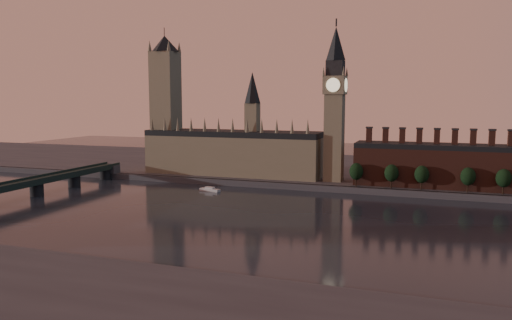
{
  "coord_description": "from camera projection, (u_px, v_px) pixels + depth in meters",
  "views": [
    {
      "loc": [
        71.51,
        -221.42,
        58.99
      ],
      "look_at": [
        -26.08,
        55.0,
        23.05
      ],
      "focal_mm": 35.0,
      "sensor_mm": 36.0,
      "label": 1
    }
  ],
  "objects": [
    {
      "name": "westminster_bridge",
      "position": [
        11.0,
        189.0,
        285.84
      ],
      "size": [
        14.0,
        200.0,
        11.55
      ],
      "color": "#1C2B24",
      "rests_on": "ground"
    },
    {
      "name": "ground",
      "position": [
        269.0,
        223.0,
        238.05
      ],
      "size": [
        900.0,
        900.0,
        0.0
      ],
      "primitive_type": "plane",
      "color": "black",
      "rests_on": "ground"
    },
    {
      "name": "embankment_tree_0",
      "position": [
        356.0,
        171.0,
        314.88
      ],
      "size": [
        8.6,
        8.6,
        14.88
      ],
      "color": "black",
      "rests_on": "north_bank"
    },
    {
      "name": "victoria_tower",
      "position": [
        166.0,
        99.0,
        378.15
      ],
      "size": [
        24.0,
        24.0,
        108.0
      ],
      "color": "#776B55",
      "rests_on": "north_bank"
    },
    {
      "name": "north_bank",
      "position": [
        337.0,
        170.0,
        404.44
      ],
      "size": [
        900.0,
        182.0,
        4.0
      ],
      "color": "#4A494E",
      "rests_on": "ground"
    },
    {
      "name": "embankment_tree_3",
      "position": [
        468.0,
        176.0,
        294.65
      ],
      "size": [
        8.6,
        8.6,
        14.88
      ],
      "color": "black",
      "rests_on": "north_bank"
    },
    {
      "name": "chimney_block",
      "position": [
        445.0,
        165.0,
        312.4
      ],
      "size": [
        110.0,
        25.0,
        37.0
      ],
      "color": "#552A20",
      "rests_on": "north_bank"
    },
    {
      "name": "embankment_tree_4",
      "position": [
        504.0,
        178.0,
        288.18
      ],
      "size": [
        8.6,
        8.6,
        14.88
      ],
      "color": "black",
      "rests_on": "north_bank"
    },
    {
      "name": "palace_of_westminster",
      "position": [
        234.0,
        150.0,
        364.25
      ],
      "size": [
        130.0,
        30.3,
        74.0
      ],
      "color": "#776B55",
      "rests_on": "north_bank"
    },
    {
      "name": "big_ben",
      "position": [
        335.0,
        102.0,
        330.78
      ],
      "size": [
        15.0,
        15.0,
        107.0
      ],
      "color": "#776B55",
      "rests_on": "north_bank"
    },
    {
      "name": "embankment_tree_1",
      "position": [
        391.0,
        173.0,
        308.16
      ],
      "size": [
        8.6,
        8.6,
        14.88
      ],
      "color": "black",
      "rests_on": "north_bank"
    },
    {
      "name": "river_boat",
      "position": [
        210.0,
        189.0,
        321.02
      ],
      "size": [
        14.42,
        6.34,
        2.79
      ],
      "rotation": [
        0.0,
        0.0,
        -0.17
      ],
      "color": "silver",
      "rests_on": "ground"
    },
    {
      "name": "embankment_tree_2",
      "position": [
        422.0,
        174.0,
        302.74
      ],
      "size": [
        8.6,
        8.6,
        14.88
      ],
      "color": "black",
      "rests_on": "north_bank"
    }
  ]
}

